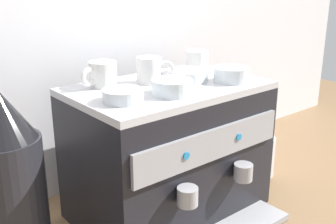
% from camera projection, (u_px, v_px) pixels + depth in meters
% --- Properties ---
extents(ground_plane, '(4.00, 4.00, 0.00)m').
position_uv_depth(ground_plane, '(168.00, 208.00, 1.36)').
color(ground_plane, brown).
extents(tiled_backsplash_wall, '(2.80, 0.03, 1.03)m').
position_uv_depth(tiled_backsplash_wall, '(108.00, 39.00, 1.44)').
color(tiled_backsplash_wall, silver).
rests_on(tiled_backsplash_wall, ground_plane).
extents(espresso_machine, '(0.58, 0.48, 0.42)m').
position_uv_depth(espresso_machine, '(169.00, 151.00, 1.29)').
color(espresso_machine, black).
rests_on(espresso_machine, ground_plane).
extents(ceramic_cup_0, '(0.12, 0.08, 0.07)m').
position_uv_depth(ceramic_cup_0, '(102.00, 74.00, 1.20)').
color(ceramic_cup_0, white).
rests_on(ceramic_cup_0, espresso_machine).
extents(ceramic_cup_1, '(0.08, 0.11, 0.07)m').
position_uv_depth(ceramic_cup_1, '(197.00, 61.00, 1.39)').
color(ceramic_cup_1, white).
rests_on(ceramic_cup_1, espresso_machine).
extents(ceramic_cup_2, '(0.10, 0.09, 0.08)m').
position_uv_depth(ceramic_cup_2, '(151.00, 70.00, 1.24)').
color(ceramic_cup_2, white).
rests_on(ceramic_cup_2, espresso_machine).
extents(ceramic_bowl_0, '(0.12, 0.12, 0.03)m').
position_uv_depth(ceramic_bowl_0, '(189.00, 76.00, 1.27)').
color(ceramic_bowl_0, silver).
rests_on(ceramic_bowl_0, espresso_machine).
extents(ceramic_bowl_1, '(0.11, 0.11, 0.04)m').
position_uv_depth(ceramic_bowl_1, '(232.00, 75.00, 1.26)').
color(ceramic_bowl_1, silver).
rests_on(ceramic_bowl_1, espresso_machine).
extents(ceramic_bowl_2, '(0.11, 0.11, 0.04)m').
position_uv_depth(ceramic_bowl_2, '(172.00, 87.00, 1.12)').
color(ceramic_bowl_2, silver).
rests_on(ceramic_bowl_2, espresso_machine).
extents(ceramic_bowl_3, '(0.11, 0.11, 0.03)m').
position_uv_depth(ceramic_bowl_3, '(123.00, 96.00, 1.06)').
color(ceramic_bowl_3, silver).
rests_on(ceramic_bowl_3, espresso_machine).
extents(coffee_grinder, '(0.18, 0.18, 0.49)m').
position_uv_depth(coffee_grinder, '(7.00, 185.00, 1.02)').
color(coffee_grinder, black).
rests_on(coffee_grinder, ground_plane).
extents(milk_pitcher, '(0.10, 0.10, 0.15)m').
position_uv_depth(milk_pitcher, '(261.00, 156.00, 1.57)').
color(milk_pitcher, '#B7B7BC').
rests_on(milk_pitcher, ground_plane).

